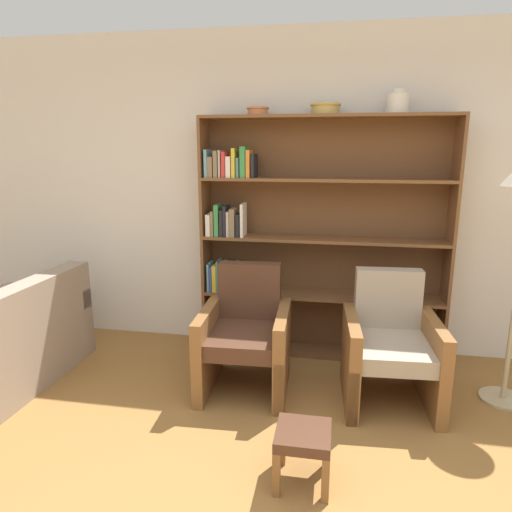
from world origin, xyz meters
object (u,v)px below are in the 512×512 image
armchair_leather (246,336)px  bowl_cream (326,108)px  vase_tall (398,103)px  armchair_cushioned (390,347)px  footstool (303,441)px  bowl_olive (258,110)px  bookshelf (302,242)px

armchair_leather → bowl_cream: bearing=-129.3°
bowl_cream → vase_tall: bearing=0.0°
armchair_leather → armchair_cushioned: 1.05m
armchair_cushioned → bowl_cream: bearing=-55.4°
bowl_cream → armchair_leather: size_ratio=0.27×
vase_tall → armchair_leather: vase_tall is taller
armchair_leather → footstool: armchair_leather is taller
bowl_olive → armchair_leather: 1.81m
bowl_cream → armchair_leather: 1.89m
bowl_olive → footstool: 2.52m
armchair_leather → footstool: 1.10m
armchair_leather → footstool: bearing=115.4°
bookshelf → bowl_olive: bowl_olive is taller
armchair_leather → bookshelf: bearing=-118.7°
bookshelf → bowl_olive: size_ratio=11.10×
vase_tall → footstool: 2.56m
bookshelf → armchair_leather: size_ratio=2.25×
armchair_leather → vase_tall: bearing=-149.5°
bookshelf → armchair_cushioned: 1.16m
bookshelf → vase_tall: size_ratio=11.40×
vase_tall → bowl_cream: bearing=180.0°
bookshelf → footstool: (0.16, -1.68, -0.75)m
bowl_olive → bowl_cream: bowl_cream is taller
footstool → vase_tall: bearing=71.4°
footstool → bowl_cream: bearing=89.7°
bowl_olive → bookshelf: bearing=3.8°
bowl_olive → vase_tall: (1.09, 0.00, 0.04)m
bookshelf → bowl_cream: bearing=-8.8°
bowl_cream → footstool: (-0.01, -1.65, -1.84)m
bowl_cream → armchair_leather: (-0.52, -0.68, -1.68)m
bookshelf → footstool: bookshelf is taller
bowl_cream → armchair_leather: bearing=-127.0°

